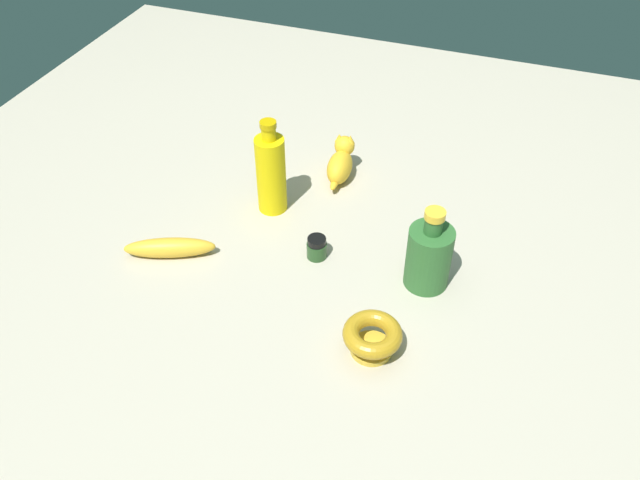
{
  "coord_description": "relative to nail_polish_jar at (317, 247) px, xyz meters",
  "views": [
    {
      "loc": [
        0.32,
        -0.88,
        0.89
      ],
      "look_at": [
        0.0,
        0.0,
        0.05
      ],
      "focal_mm": 36.68,
      "sensor_mm": 36.0,
      "label": 1
    }
  ],
  "objects": [
    {
      "name": "ground",
      "position": [
        0.01,
        -0.01,
        -0.02
      ],
      "size": [
        2.0,
        2.0,
        0.0
      ],
      "primitive_type": "plane",
      "color": "#BCB29E"
    },
    {
      "name": "nail_polish_jar",
      "position": [
        0.0,
        0.0,
        0.0
      ],
      "size": [
        0.04,
        0.04,
        0.05
      ],
      "color": "#254A21",
      "rests_on": "ground"
    },
    {
      "name": "bottle_short",
      "position": [
        0.22,
        0.0,
        0.05
      ],
      "size": [
        0.08,
        0.08,
        0.17
      ],
      "color": "#2E662E",
      "rests_on": "ground"
    },
    {
      "name": "bottle_tall",
      "position": [
        -0.14,
        0.11,
        0.07
      ],
      "size": [
        0.06,
        0.06,
        0.21
      ],
      "color": "yellow",
      "rests_on": "ground"
    },
    {
      "name": "bowl",
      "position": [
        0.17,
        -0.19,
        0.01
      ],
      "size": [
        0.1,
        0.1,
        0.06
      ],
      "color": "gold",
      "rests_on": "ground"
    },
    {
      "name": "banana",
      "position": [
        -0.27,
        -0.1,
        -0.0
      ],
      "size": [
        0.18,
        0.11,
        0.04
      ],
      "primitive_type": "ellipsoid",
      "rotation": [
        0.0,
        0.0,
        0.39
      ],
      "color": "gold",
      "rests_on": "ground"
    },
    {
      "name": "cat_figurine",
      "position": [
        -0.04,
        0.27,
        0.02
      ],
      "size": [
        0.06,
        0.14,
        0.09
      ],
      "color": "yellow",
      "rests_on": "ground"
    }
  ]
}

